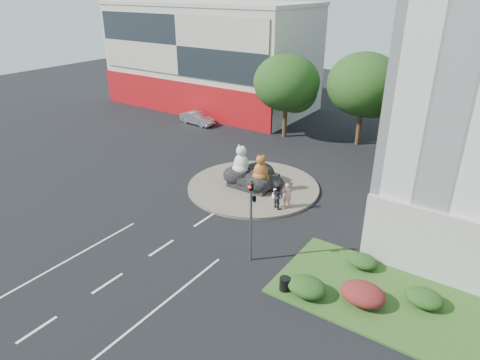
% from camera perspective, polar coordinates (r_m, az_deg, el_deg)
% --- Properties ---
extents(ground, '(120.00, 120.00, 0.00)m').
position_cam_1_polar(ground, '(26.06, -10.42, -8.90)').
color(ground, black).
rests_on(ground, ground).
extents(roundabout_island, '(10.00, 10.00, 0.20)m').
position_cam_1_polar(roundabout_island, '(32.78, 1.77, -0.88)').
color(roundabout_island, brown).
rests_on(roundabout_island, ground).
extents(rock_plinth, '(3.20, 2.60, 0.90)m').
position_cam_1_polar(rock_plinth, '(32.55, 1.78, -0.01)').
color(rock_plinth, black).
rests_on(rock_plinth, roundabout_island).
extents(shophouse_block, '(25.20, 12.30, 17.40)m').
position_cam_1_polar(shophouse_block, '(55.24, -3.95, 16.24)').
color(shophouse_block, beige).
rests_on(shophouse_block, ground).
extents(grass_verge, '(10.00, 6.00, 0.12)m').
position_cam_1_polar(grass_verge, '(23.19, 17.97, -14.46)').
color(grass_verge, '#224517').
rests_on(grass_verge, ground).
extents(tree_left, '(6.46, 6.46, 8.27)m').
position_cam_1_polar(tree_left, '(42.93, 6.32, 12.45)').
color(tree_left, '#382314').
rests_on(tree_left, ground).
extents(tree_mid, '(6.84, 6.84, 8.76)m').
position_cam_1_polar(tree_mid, '(41.96, 16.28, 11.78)').
color(tree_mid, '#382314').
rests_on(tree_mid, ground).
extents(tree_right, '(5.70, 5.70, 7.30)m').
position_cam_1_polar(tree_right, '(36.92, 22.82, 7.67)').
color(tree_right, '#382314').
rests_on(tree_right, ground).
extents(hedge_near_green, '(2.00, 1.60, 0.90)m').
position_cam_1_polar(hedge_near_green, '(22.10, 8.91, -13.88)').
color(hedge_near_green, '#113410').
rests_on(hedge_near_green, grass_verge).
extents(hedge_red, '(2.20, 1.76, 0.99)m').
position_cam_1_polar(hedge_red, '(22.17, 16.08, -14.39)').
color(hedge_red, '#4F1515').
rests_on(hedge_red, grass_verge).
extents(hedge_mid_green, '(1.80, 1.44, 0.81)m').
position_cam_1_polar(hedge_mid_green, '(23.05, 23.36, -14.24)').
color(hedge_mid_green, '#113410').
rests_on(hedge_mid_green, grass_verge).
extents(hedge_back_green, '(1.60, 1.28, 0.72)m').
position_cam_1_polar(hedge_back_green, '(24.65, 16.07, -10.36)').
color(hedge_back_green, '#113410').
rests_on(hedge_back_green, grass_verge).
extents(traffic_light, '(0.44, 1.24, 5.00)m').
position_cam_1_polar(traffic_light, '(22.72, 1.70, -3.19)').
color(traffic_light, '#595B60').
rests_on(traffic_light, ground).
extents(street_lamp, '(2.34, 0.22, 8.06)m').
position_cam_1_polar(street_lamp, '(25.08, 24.59, -0.41)').
color(street_lamp, '#595B60').
rests_on(street_lamp, ground).
extents(cat_white, '(1.47, 1.30, 2.29)m').
position_cam_1_polar(cat_white, '(32.22, 0.17, 2.83)').
color(cat_white, beige).
rests_on(cat_white, rock_plinth).
extents(cat_tabby, '(1.58, 1.52, 2.03)m').
position_cam_1_polar(cat_tabby, '(31.13, 2.78, 1.73)').
color(cat_tabby, '#A76B22').
rests_on(cat_tabby, rock_plinth).
extents(kitten_calico, '(0.73, 0.71, 0.94)m').
position_cam_1_polar(kitten_calico, '(32.82, -1.47, 0.25)').
color(kitten_calico, silver).
rests_on(kitten_calico, roundabout_island).
extents(kitten_white, '(0.61, 0.57, 0.82)m').
position_cam_1_polar(kitten_white, '(30.68, 4.71, -1.77)').
color(kitten_white, white).
rests_on(kitten_white, roundabout_island).
extents(pedestrian_pink, '(0.75, 0.62, 1.76)m').
position_cam_1_polar(pedestrian_pink, '(29.47, 6.26, -1.99)').
color(pedestrian_pink, '#D78B8F').
rests_on(pedestrian_pink, roundabout_island).
extents(pedestrian_dark, '(1.06, 0.96, 1.79)m').
position_cam_1_polar(pedestrian_dark, '(29.26, 5.08, -2.12)').
color(pedestrian_dark, black).
rests_on(pedestrian_dark, roundabout_island).
extents(parked_car, '(4.32, 1.81, 1.39)m').
position_cam_1_polar(parked_car, '(48.10, -5.70, 8.21)').
color(parked_car, '#B1B3B9').
rests_on(parked_car, ground).
extents(litter_bin, '(0.63, 0.63, 0.71)m').
position_cam_1_polar(litter_bin, '(22.30, 6.00, -13.60)').
color(litter_bin, black).
rests_on(litter_bin, grass_verge).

